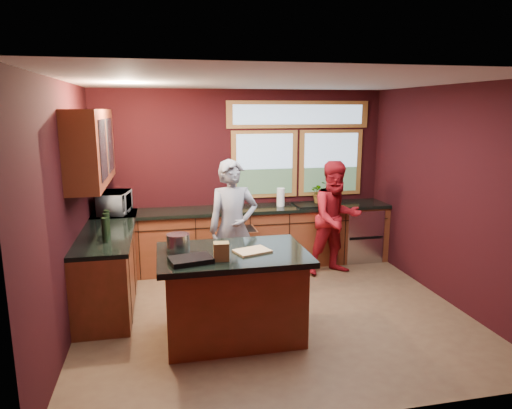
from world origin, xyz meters
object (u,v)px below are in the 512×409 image
object	(u,v)px
person_grey	(233,228)
cutting_board	(252,251)
island	(233,294)
stock_pot	(178,242)
person_red	(336,218)

from	to	relation	value
person_grey	cutting_board	xyz separation A→B (m)	(0.01, -1.20, 0.07)
island	stock_pot	size ratio (longest dim) A/B	6.46
person_grey	person_red	bearing A→B (deg)	12.67
person_grey	stock_pot	size ratio (longest dim) A/B	7.41
person_red	island	bearing A→B (deg)	-146.58
island	person_grey	xyz separation A→B (m)	(0.19, 1.15, 0.41)
person_grey	island	bearing A→B (deg)	-102.30
island	person_red	size ratio (longest dim) A/B	0.92
person_grey	cutting_board	distance (m)	1.20
person_grey	cutting_board	world-z (taller)	person_grey
island	person_red	world-z (taller)	person_red
person_grey	stock_pot	xyz separation A→B (m)	(-0.74, -1.00, 0.15)
person_grey	person_red	xyz separation A→B (m)	(1.59, 0.44, -0.05)
person_grey	person_red	distance (m)	1.65
person_grey	person_red	size ratio (longest dim) A/B	1.06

